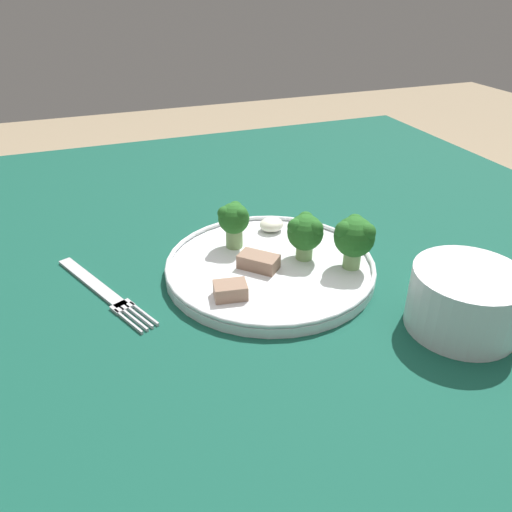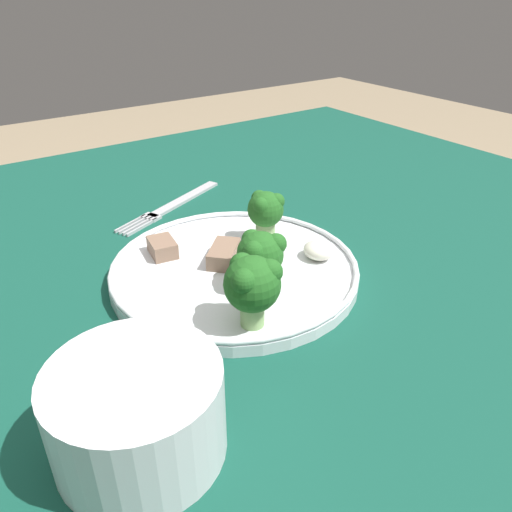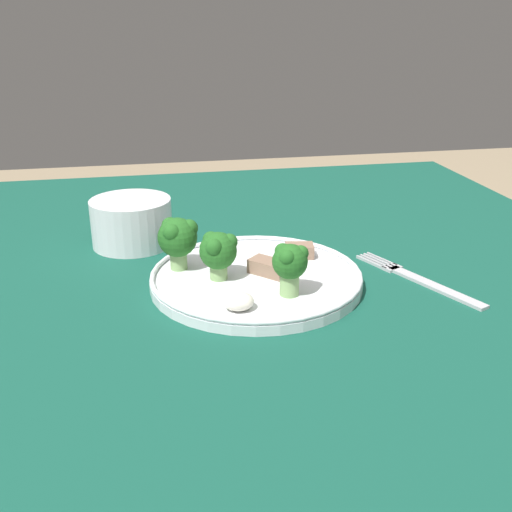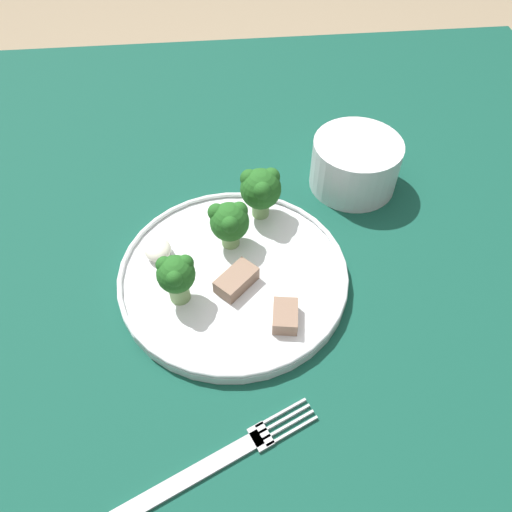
# 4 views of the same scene
# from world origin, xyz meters

# --- Properties ---
(table) EXTENTS (1.10, 1.19, 0.77)m
(table) POSITION_xyz_m (0.00, 0.00, 0.67)
(table) COLOR #114738
(table) RESTS_ON ground_plane
(dinner_plate) EXTENTS (0.26, 0.26, 0.02)m
(dinner_plate) POSITION_xyz_m (0.02, 0.01, 0.78)
(dinner_plate) COLOR white
(dinner_plate) RESTS_ON table
(fork) EXTENTS (0.10, 0.19, 0.00)m
(fork) POSITION_xyz_m (0.23, -0.02, 0.77)
(fork) COLOR #B2B2B7
(fork) RESTS_ON table
(cream_bowl) EXTENTS (0.12, 0.12, 0.07)m
(cream_bowl) POSITION_xyz_m (-0.13, 0.19, 0.80)
(cream_bowl) COLOR silver
(cream_bowl) RESTS_ON table
(broccoli_floret_near_rim_left) EXTENTS (0.05, 0.05, 0.06)m
(broccoli_floret_near_rim_left) POSITION_xyz_m (-0.02, 0.01, 0.82)
(broccoli_floret_near_rim_left) COLOR #7FA866
(broccoli_floret_near_rim_left) RESTS_ON dinner_plate
(broccoli_floret_center_left) EXTENTS (0.05, 0.05, 0.07)m
(broccoli_floret_center_left) POSITION_xyz_m (-0.07, 0.05, 0.82)
(broccoli_floret_center_left) COLOR #7FA866
(broccoli_floret_center_left) RESTS_ON dinner_plate
(broccoli_floret_back_left) EXTENTS (0.04, 0.04, 0.06)m
(broccoli_floret_back_left) POSITION_xyz_m (0.05, -0.05, 0.82)
(broccoli_floret_back_left) COLOR #7FA866
(broccoli_floret_back_left) RESTS_ON dinner_plate
(meat_slice_front_slice) EXTENTS (0.04, 0.03, 0.02)m
(meat_slice_front_slice) POSITION_xyz_m (0.09, 0.06, 0.79)
(meat_slice_front_slice) COLOR #846651
(meat_slice_front_slice) RESTS_ON dinner_plate
(meat_slice_middle_slice) EXTENTS (0.05, 0.05, 0.02)m
(meat_slice_middle_slice) POSITION_xyz_m (0.04, 0.02, 0.79)
(meat_slice_middle_slice) COLOR #846651
(meat_slice_middle_slice) RESTS_ON dinner_plate
(sauce_dollop) EXTENTS (0.03, 0.03, 0.02)m
(sauce_dollop) POSITION_xyz_m (-0.01, -0.07, 0.79)
(sauce_dollop) COLOR silver
(sauce_dollop) RESTS_ON dinner_plate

